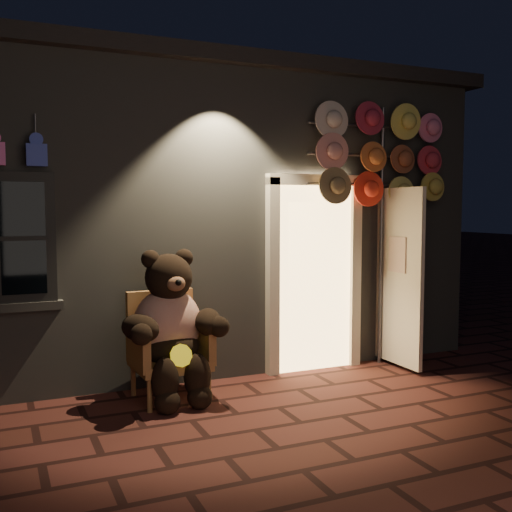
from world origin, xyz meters
TOP-DOWN VIEW (x-y plane):
  - ground at (0.00, 0.00)m, footprint 60.00×60.00m
  - shop_building at (0.00, 3.99)m, footprint 7.30×5.95m
  - wicker_armchair at (-0.44, 1.14)m, footprint 0.74×0.67m
  - teddy_bear at (-0.43, 1.01)m, footprint 1.05×0.83m
  - hat_rack at (2.15, 1.27)m, footprint 1.80×0.22m

SIDE VIEW (x-z plane):
  - ground at x=0.00m, z-range 0.00..0.00m
  - wicker_armchair at x=-0.44m, z-range 0.00..1.02m
  - teddy_bear at x=-0.43m, z-range -0.01..1.43m
  - shop_building at x=0.00m, z-range -0.02..3.49m
  - hat_rack at x=2.15m, z-range 0.90..3.88m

